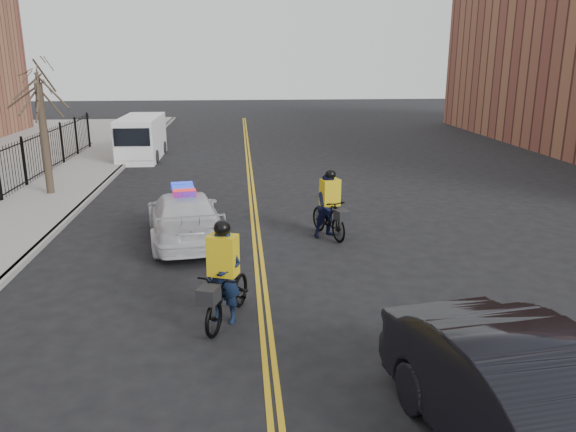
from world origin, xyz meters
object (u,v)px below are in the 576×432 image
at_px(police_cruiser, 185,216).
at_px(dark_sedan, 537,417).
at_px(cyclist_near, 224,287).
at_px(cyclist_far, 330,211).
at_px(cargo_van, 141,139).

xyz_separation_m(police_cruiser, dark_sedan, (5.13, -10.00, 0.16)).
bearing_deg(cyclist_near, cyclist_far, 81.17).
bearing_deg(police_cruiser, cyclist_near, 93.73).
bearing_deg(police_cruiser, cyclist_far, 169.92).
bearing_deg(cyclist_near, police_cruiser, 123.67).
bearing_deg(cargo_van, dark_sedan, -69.99).
xyz_separation_m(police_cruiser, cyclist_near, (1.24, -5.29, 0.01)).
distance_m(cyclist_near, cyclist_far, 6.01).
bearing_deg(cyclist_far, police_cruiser, 160.31).
relative_size(dark_sedan, cyclist_near, 2.35).
distance_m(police_cruiser, cargo_van, 14.30).
xyz_separation_m(police_cruiser, cargo_van, (-3.46, 13.87, 0.33)).
distance_m(dark_sedan, cyclist_far, 10.00).
bearing_deg(cargo_van, police_cruiser, -75.78).
relative_size(police_cruiser, dark_sedan, 0.97).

